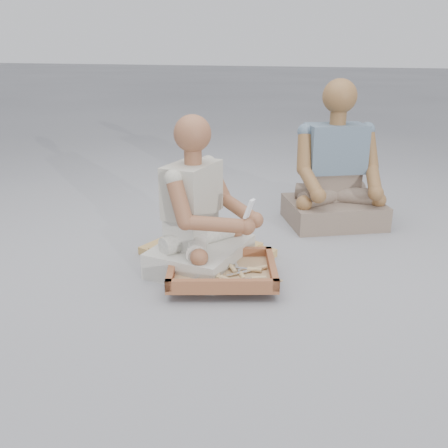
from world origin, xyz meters
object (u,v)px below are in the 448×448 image
(tool_tray, at_px, (222,271))
(craftsman, at_px, (200,219))
(carved_panel, at_px, (207,252))
(companion, at_px, (335,177))

(tool_tray, height_order, craftsman, craftsman)
(carved_panel, bearing_deg, tool_tray, -56.31)
(companion, bearing_deg, tool_tray, 42.82)
(craftsman, xyz_separation_m, companion, (0.54, 0.97, 0.04))
(carved_panel, relative_size, tool_tray, 1.03)
(carved_panel, distance_m, tool_tray, 0.36)
(carved_panel, xyz_separation_m, tool_tray, (0.20, -0.30, 0.04))
(carved_panel, xyz_separation_m, craftsman, (0.03, -0.16, 0.25))
(tool_tray, xyz_separation_m, craftsman, (-0.17, 0.14, 0.21))
(tool_tray, height_order, companion, companion)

